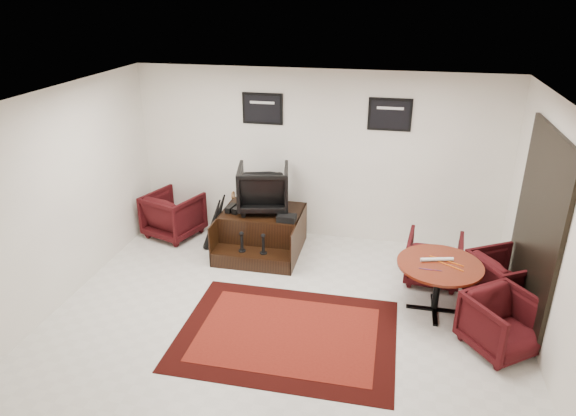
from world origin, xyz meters
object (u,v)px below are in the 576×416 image
object	(u,v)px
shine_podium	(262,232)
meeting_table	(439,269)
shine_chair	(263,186)
armchair_side	(174,212)
table_chair_back	(434,256)
table_chair_corner	(503,321)
table_chair_window	(504,277)

from	to	relation	value
shine_podium	meeting_table	bearing A→B (deg)	-24.46
shine_chair	armchair_side	size ratio (longest dim) A/B	0.96
armchair_side	table_chair_back	distance (m)	4.30
table_chair_corner	shine_chair	bearing A→B (deg)	112.84
shine_podium	table_chair_window	world-z (taller)	table_chair_window
meeting_table	shine_podium	bearing A→B (deg)	155.54
shine_chair	table_chair_corner	distance (m)	3.96
shine_podium	armchair_side	xyz separation A→B (m)	(-1.60, 0.20, 0.12)
meeting_table	table_chair_back	distance (m)	0.82
shine_chair	table_chair_corner	xyz separation A→B (m)	(3.36, -1.99, -0.67)
armchair_side	table_chair_corner	distance (m)	5.37
shine_podium	meeting_table	xyz separation A→B (m)	(2.66, -1.21, 0.32)
shine_podium	meeting_table	distance (m)	2.94
shine_chair	shine_podium	bearing A→B (deg)	78.03
table_chair_back	meeting_table	bearing A→B (deg)	96.40
meeting_table	table_chair_window	bearing A→B (deg)	23.82
table_chair_corner	table_chair_window	bearing A→B (deg)	43.58
shine_chair	meeting_table	size ratio (longest dim) A/B	0.75
table_chair_corner	table_chair_back	bearing A→B (deg)	79.73
shine_podium	shine_chair	world-z (taller)	shine_chair
armchair_side	table_chair_corner	size ratio (longest dim) A/B	1.09
shine_podium	table_chair_corner	world-z (taller)	table_chair_corner
shine_chair	table_chair_window	size ratio (longest dim) A/B	1.03
table_chair_back	table_chair_corner	bearing A→B (deg)	122.26
armchair_side	table_chair_corner	world-z (taller)	armchair_side
armchair_side	meeting_table	size ratio (longest dim) A/B	0.78
table_chair_window	table_chair_corner	size ratio (longest dim) A/B	1.02
meeting_table	table_chair_back	world-z (taller)	table_chair_back
meeting_table	table_chair_corner	size ratio (longest dim) A/B	1.40
meeting_table	shine_chair	bearing A→B (deg)	153.15
shine_podium	table_chair_corner	bearing A→B (deg)	-28.92
shine_chair	armchair_side	distance (m)	1.72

